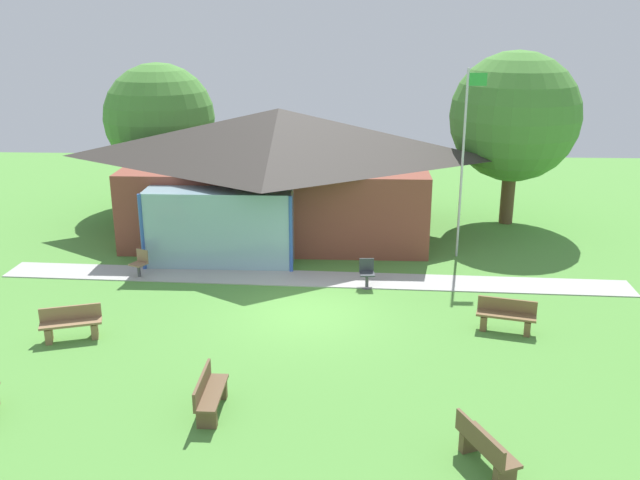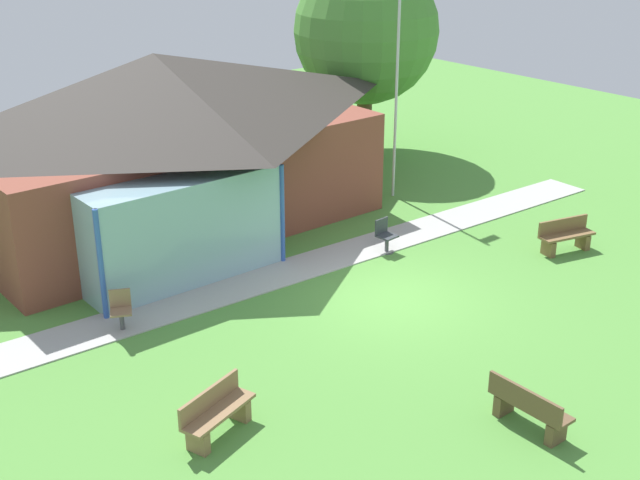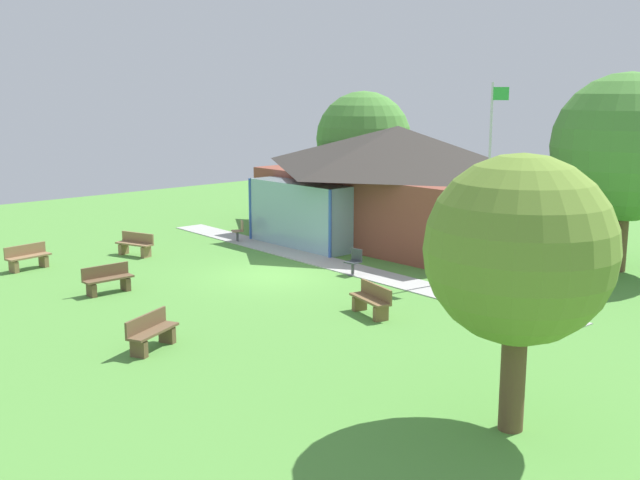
{
  "view_description": "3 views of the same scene",
  "coord_description": "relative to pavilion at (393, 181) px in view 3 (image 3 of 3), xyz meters",
  "views": [
    {
      "loc": [
        1.22,
        -17.62,
        7.92
      ],
      "look_at": [
        0.27,
        2.37,
        1.32
      ],
      "focal_mm": 39.04,
      "sensor_mm": 36.0,
      "label": 1
    },
    {
      "loc": [
        -12.0,
        -12.23,
        8.51
      ],
      "look_at": [
        -0.84,
        1.43,
        1.15
      ],
      "focal_mm": 47.23,
      "sensor_mm": 36.0,
      "label": 2
    },
    {
      "loc": [
        18.93,
        -15.25,
        6.0
      ],
      "look_at": [
        0.23,
        1.75,
        0.98
      ],
      "focal_mm": 42.52,
      "sensor_mm": 36.0,
      "label": 3
    }
  ],
  "objects": [
    {
      "name": "bench_mid_left",
      "position": [
        -4.3,
        -9.28,
        -1.98
      ],
      "size": [
        1.56,
        0.88,
        0.84
      ],
      "rotation": [
        0.0,
        0.0,
        3.46
      ],
      "color": "olive",
      "rests_on": "ground_plane"
    },
    {
      "name": "bench_mid_right",
      "position": [
        6.79,
        -8.29,
        -1.98
      ],
      "size": [
        1.56,
        0.8,
        0.84
      ],
      "rotation": [
        0.0,
        0.0,
        2.89
      ],
      "color": "brown",
      "rests_on": "ground_plane"
    },
    {
      "name": "tree_far_east",
      "position": [
        13.36,
        -11.51,
        0.9
      ],
      "size": [
        3.32,
        3.32,
        4.97
      ],
      "color": "brown",
      "rests_on": "ground_plane"
    },
    {
      "name": "tree_behind_pavilion_left",
      "position": [
        -5.28,
        3.64,
        1.28
      ],
      "size": [
        4.56,
        4.56,
        5.96
      ],
      "color": "brown",
      "rests_on": "ground_plane"
    },
    {
      "name": "pavilion",
      "position": [
        0.0,
        0.0,
        0.0
      ],
      "size": [
        11.53,
        8.24,
        4.6
      ],
      "color": "brown",
      "rests_on": "ground_plane"
    },
    {
      "name": "patio_chair_west",
      "position": [
        -3.83,
        -4.92,
        -1.97
      ],
      "size": [
        0.59,
        0.59,
        0.86
      ],
      "rotation": [
        0.0,
        0.0,
        2.68
      ],
      "color": "#8C6B4C",
      "rests_on": "ground_plane"
    },
    {
      "name": "flagpole",
      "position": [
        6.36,
        -2.5,
        1.03
      ],
      "size": [
        0.64,
        0.08,
        6.24
      ],
      "color": "silver",
      "rests_on": "ground_plane"
    },
    {
      "name": "tree_behind_pavilion_right",
      "position": [
        8.81,
        1.57,
        1.76
      ],
      "size": [
        4.87,
        4.87,
        6.59
      ],
      "color": "brown",
      "rests_on": "ground_plane"
    },
    {
      "name": "bench_front_center",
      "position": [
        -0.12,
        -12.5,
        -1.98
      ],
      "size": [
        0.45,
        1.5,
        0.84
      ],
      "rotation": [
        0.0,
        0.0,
        4.71
      ],
      "color": "brown",
      "rests_on": "ground_plane"
    },
    {
      "name": "ground_plane",
      "position": [
        1.54,
        -7.35,
        -2.38
      ],
      "size": [
        44.0,
        44.0,
        0.0
      ],
      "primitive_type": "plane",
      "color": "#54933D"
    },
    {
      "name": "bench_front_left",
      "position": [
        -4.78,
        -13.08,
        -1.98
      ],
      "size": [
        0.66,
        1.55,
        0.84
      ],
      "rotation": [
        0.0,
        0.0,
        4.86
      ],
      "color": "olive",
      "rests_on": "ground_plane"
    },
    {
      "name": "patio_chair_lawn_spare",
      "position": [
        3.23,
        -5.42,
        -1.97
      ],
      "size": [
        0.47,
        0.47,
        0.86
      ],
      "rotation": [
        0.0,
        0.0,
        3.22
      ],
      "color": "#33383D",
      "rests_on": "ground_plane"
    },
    {
      "name": "footpath",
      "position": [
        1.54,
        -4.88,
        -2.37
      ],
      "size": [
        19.42,
        2.02,
        0.03
      ],
      "primitive_type": "cube",
      "rotation": [
        0.0,
        0.0,
        -0.04
      ],
      "color": "#ADADA8",
      "rests_on": "ground_plane"
    },
    {
      "name": "bench_front_right",
      "position": [
        5.23,
        -14.1,
        -1.98
      ],
      "size": [
        1.01,
        1.55,
        0.84
      ],
      "rotation": [
        0.0,
        0.0,
        5.13
      ],
      "color": "brown",
      "rests_on": "ground_plane"
    }
  ]
}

